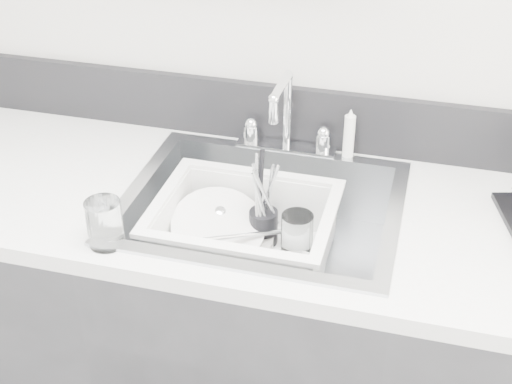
% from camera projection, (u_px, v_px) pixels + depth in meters
% --- Properties ---
extents(counter_run, '(3.20, 0.62, 0.92)m').
position_uv_depth(counter_run, '(261.00, 346.00, 1.90)').
color(counter_run, '#2B2B2F').
rests_on(counter_run, ground).
extents(backsplash, '(3.20, 0.02, 0.16)m').
position_uv_depth(backsplash, '(291.00, 116.00, 1.85)').
color(backsplash, black).
rests_on(backsplash, counter_run).
extents(sink, '(0.64, 0.52, 0.20)m').
position_uv_depth(sink, '(261.00, 234.00, 1.70)').
color(sink, silver).
rests_on(sink, counter_run).
extents(faucet, '(0.26, 0.18, 0.23)m').
position_uv_depth(faucet, '(286.00, 131.00, 1.82)').
color(faucet, silver).
rests_on(faucet, counter_run).
extents(side_sprayer, '(0.03, 0.03, 0.14)m').
position_uv_depth(side_sprayer, '(349.00, 134.00, 1.78)').
color(side_sprayer, white).
rests_on(side_sprayer, counter_run).
extents(wash_tub, '(0.44, 0.37, 0.16)m').
position_uv_depth(wash_tub, '(244.00, 234.00, 1.69)').
color(wash_tub, white).
rests_on(wash_tub, sink).
extents(plate_stack, '(0.28, 0.27, 0.11)m').
position_uv_depth(plate_stack, '(222.00, 237.00, 1.74)').
color(plate_stack, white).
rests_on(plate_stack, wash_tub).
extents(utensil_cup, '(0.07, 0.07, 0.24)m').
position_uv_depth(utensil_cup, '(263.00, 223.00, 1.75)').
color(utensil_cup, black).
rests_on(utensil_cup, wash_tub).
extents(ladle, '(0.24, 0.25, 0.07)m').
position_uv_depth(ladle, '(231.00, 237.00, 1.73)').
color(ladle, silver).
rests_on(ladle, wash_tub).
extents(tumbler_in_tub, '(0.08, 0.08, 0.11)m').
position_uv_depth(tumbler_in_tub, '(297.00, 235.00, 1.71)').
color(tumbler_in_tub, white).
rests_on(tumbler_in_tub, wash_tub).
extents(tumbler_counter, '(0.08, 0.08, 0.11)m').
position_uv_depth(tumbler_counter, '(105.00, 223.00, 1.49)').
color(tumbler_counter, white).
rests_on(tumbler_counter, counter_run).
extents(bowl_small, '(0.14, 0.14, 0.03)m').
position_uv_depth(bowl_small, '(297.00, 269.00, 1.66)').
color(bowl_small, white).
rests_on(bowl_small, wash_tub).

